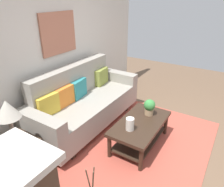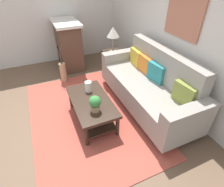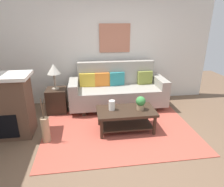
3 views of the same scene
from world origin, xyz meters
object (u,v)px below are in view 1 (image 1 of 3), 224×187
(throw_pillow_orange, at_px, (64,96))
(framed_painting, at_px, (59,33))
(tabletop_vase, at_px, (130,124))
(potted_plant_tabletop, at_px, (149,107))
(throw_pillow_teal, at_px, (78,89))
(throw_pillow_olive, at_px, (101,77))
(side_table, at_px, (20,160))
(couch, at_px, (85,103))
(coffee_table, at_px, (140,128))
(throw_pillow_mustard, at_px, (48,105))
(table_lamp, at_px, (7,111))

(throw_pillow_orange, distance_m, framed_painting, 1.04)
(throw_pillow_orange, distance_m, tabletop_vase, 1.19)
(potted_plant_tabletop, height_order, framed_painting, framed_painting)
(throw_pillow_orange, xyz_separation_m, framed_painting, (0.35, 0.34, 0.92))
(throw_pillow_orange, xyz_separation_m, throw_pillow_teal, (0.35, 0.00, 0.00))
(throw_pillow_orange, xyz_separation_m, tabletop_vase, (0.06, -1.18, -0.16))
(throw_pillow_olive, distance_m, framed_painting, 1.21)
(throw_pillow_orange, relative_size, throw_pillow_teal, 1.00)
(tabletop_vase, bearing_deg, side_table, 139.51)
(framed_painting, bearing_deg, throw_pillow_olive, -25.90)
(couch, bearing_deg, coffee_table, -91.08)
(side_table, bearing_deg, couch, 3.15)
(throw_pillow_mustard, bearing_deg, tabletop_vase, -70.51)
(couch, xyz_separation_m, tabletop_vase, (-0.29, -1.05, 0.09))
(potted_plant_tabletop, bearing_deg, side_table, 148.24)
(throw_pillow_teal, relative_size, table_lamp, 0.63)
(couch, relative_size, throw_pillow_orange, 6.25)
(tabletop_vase, xyz_separation_m, table_lamp, (-1.14, 0.97, 0.47))
(tabletop_vase, height_order, side_table, tabletop_vase)
(couch, distance_m, table_lamp, 1.53)
(throw_pillow_orange, bearing_deg, table_lamp, -169.23)
(table_lamp, bearing_deg, framed_painting, 20.94)
(side_table, xyz_separation_m, table_lamp, (-0.00, 0.00, 0.71))
(throw_pillow_teal, distance_m, coffee_table, 1.28)
(tabletop_vase, bearing_deg, potted_plant_tabletop, -6.86)
(potted_plant_tabletop, distance_m, framed_painting, 1.90)
(throw_pillow_olive, bearing_deg, potted_plant_tabletop, -110.08)
(throw_pillow_teal, distance_m, side_table, 1.49)
(table_lamp, xyz_separation_m, framed_painting, (1.42, 0.55, 0.60))
(throw_pillow_olive, xyz_separation_m, potted_plant_tabletop, (-0.45, -1.24, -0.11))
(throw_pillow_teal, bearing_deg, table_lamp, -171.85)
(throw_pillow_orange, distance_m, potted_plant_tabletop, 1.38)
(potted_plant_tabletop, bearing_deg, coffee_table, 176.44)
(side_table, bearing_deg, throw_pillow_mustard, 15.78)
(side_table, relative_size, table_lamp, 0.98)
(throw_pillow_mustard, relative_size, potted_plant_tabletop, 1.37)
(throw_pillow_orange, xyz_separation_m, throw_pillow_olive, (1.05, 0.00, 0.00))
(coffee_table, bearing_deg, throw_pillow_teal, 89.03)
(throw_pillow_teal, distance_m, framed_painting, 0.98)
(throw_pillow_olive, height_order, coffee_table, throw_pillow_olive)
(throw_pillow_olive, xyz_separation_m, table_lamp, (-2.13, -0.20, 0.31))
(tabletop_vase, bearing_deg, throw_pillow_orange, 93.16)
(throw_pillow_mustard, bearing_deg, throw_pillow_olive, 0.00)
(framed_painting, bearing_deg, tabletop_vase, -100.69)
(side_table, bearing_deg, throw_pillow_olive, 5.48)
(table_lamp, bearing_deg, throw_pillow_olive, 5.48)
(side_table, bearing_deg, throw_pillow_orange, 10.77)
(throw_pillow_mustard, distance_m, framed_painting, 1.21)
(framed_painting, bearing_deg, couch, -90.00)
(throw_pillow_mustard, bearing_deg, coffee_table, -60.87)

